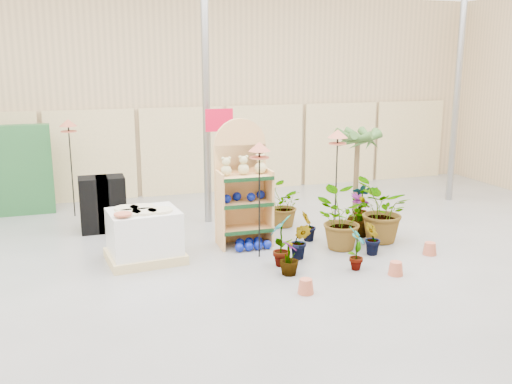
# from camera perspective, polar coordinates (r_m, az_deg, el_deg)

# --- Properties ---
(room) EXTENTS (15.20, 12.10, 4.70)m
(room) POSITION_cam_1_polar(r_m,az_deg,el_deg) (8.18, -0.69, 7.26)
(room) COLOR gray
(room) RESTS_ON ground
(display_shelf) EXTENTS (0.89, 0.58, 2.11)m
(display_shelf) POSITION_cam_1_polar(r_m,az_deg,el_deg) (9.53, -1.42, 0.47)
(display_shelf) COLOR tan
(display_shelf) RESTS_ON ground
(teddy_bears) EXTENTS (0.77, 0.20, 0.32)m
(teddy_bears) POSITION_cam_1_polar(r_m,az_deg,el_deg) (9.37, -1.13, 2.56)
(teddy_bears) COLOR beige
(teddy_bears) RESTS_ON display_shelf
(gazing_balls_shelf) EXTENTS (0.77, 0.26, 0.15)m
(gazing_balls_shelf) POSITION_cam_1_polar(r_m,az_deg,el_deg) (9.45, -1.21, -0.47)
(gazing_balls_shelf) COLOR #09198F
(gazing_balls_shelf) RESTS_ON display_shelf
(gazing_balls_floor) EXTENTS (0.63, 0.39, 0.15)m
(gazing_balls_floor) POSITION_cam_1_polar(r_m,az_deg,el_deg) (9.44, -0.45, -5.25)
(gazing_balls_floor) COLOR #09198F
(gazing_balls_floor) RESTS_ON ground
(pallet_stack) EXTENTS (1.21, 1.04, 0.84)m
(pallet_stack) POSITION_cam_1_polar(r_m,az_deg,el_deg) (8.96, -11.11, -4.30)
(pallet_stack) COLOR #D1B97F
(pallet_stack) RESTS_ON ground
(charcoal_planters) EXTENTS (0.80, 0.50, 1.00)m
(charcoal_planters) POSITION_cam_1_polar(r_m,az_deg,el_deg) (10.66, -15.08, -1.17)
(charcoal_planters) COLOR black
(charcoal_planters) RESTS_ON ground
(offer_sign) EXTENTS (0.50, 0.08, 2.20)m
(offer_sign) POSITION_cam_1_polar(r_m,az_deg,el_deg) (10.26, -3.69, 4.81)
(offer_sign) COLOR gray
(offer_sign) RESTS_ON ground
(bird_table_front) EXTENTS (0.34, 0.34, 1.83)m
(bird_table_front) POSITION_cam_1_polar(r_m,az_deg,el_deg) (8.67, 0.34, 4.16)
(bird_table_front) COLOR black
(bird_table_front) RESTS_ON ground
(bird_table_right) EXTENTS (0.34, 0.34, 1.91)m
(bird_table_right) POSITION_cam_1_polar(r_m,az_deg,el_deg) (9.68, 8.16, 5.41)
(bird_table_right) COLOR black
(bird_table_right) RESTS_ON ground
(bird_table_back) EXTENTS (0.34, 0.34, 1.93)m
(bird_table_back) POSITION_cam_1_polar(r_m,az_deg,el_deg) (11.61, -18.26, 6.27)
(bird_table_back) COLOR black
(bird_table_back) RESTS_ON ground
(palm) EXTENTS (0.70, 0.70, 1.88)m
(palm) POSITION_cam_1_polar(r_m,az_deg,el_deg) (10.89, 10.14, 5.37)
(palm) COLOR brown
(palm) RESTS_ON ground
(potted_plant_0) EXTENTS (0.47, 0.51, 0.81)m
(potted_plant_0) POSITION_cam_1_polar(r_m,az_deg,el_deg) (8.60, 2.52, -4.81)
(potted_plant_0) COLOR #385F27
(potted_plant_0) RESTS_ON ground
(potted_plant_1) EXTENTS (0.41, 0.40, 0.58)m
(potted_plant_1) POSITION_cam_1_polar(r_m,az_deg,el_deg) (8.92, 4.46, -4.91)
(potted_plant_1) COLOR #385F27
(potted_plant_1) RESTS_ON ground
(potted_plant_2) EXTENTS (1.17, 1.19, 1.00)m
(potted_plant_2) POSITION_cam_1_polar(r_m,az_deg,el_deg) (9.41, 8.28, -2.74)
(potted_plant_2) COLOR #385F27
(potted_plant_2) RESTS_ON ground
(potted_plant_3) EXTENTS (0.59, 0.59, 0.76)m
(potted_plant_3) POSITION_cam_1_polar(r_m,az_deg,el_deg) (10.20, 10.27, -2.26)
(potted_plant_3) COLOR #385F27
(potted_plant_3) RESTS_ON ground
(potted_plant_4) EXTENTS (0.45, 0.36, 0.76)m
(potted_plant_4) POSITION_cam_1_polar(r_m,az_deg,el_deg) (11.08, 10.54, -1.03)
(potted_plant_4) COLOR #385F27
(potted_plant_4) RESTS_ON ground
(potted_plant_5) EXTENTS (0.37, 0.38, 0.54)m
(potted_plant_5) POSITION_cam_1_polar(r_m,az_deg,el_deg) (9.80, 5.27, -3.40)
(potted_plant_5) COLOR #385F27
(potted_plant_5) RESTS_ON ground
(potted_plant_6) EXTENTS (0.86, 0.79, 0.82)m
(potted_plant_6) POSITION_cam_1_polar(r_m,az_deg,el_deg) (10.58, 2.62, -1.33)
(potted_plant_6) COLOR #385F27
(potted_plant_6) RESTS_ON ground
(potted_plant_7) EXTENTS (0.30, 0.30, 0.52)m
(potted_plant_7) POSITION_cam_1_polar(r_m,az_deg,el_deg) (8.29, 3.35, -6.56)
(potted_plant_7) COLOR #385F27
(potted_plant_7) RESTS_ON ground
(potted_plant_8) EXTENTS (0.39, 0.42, 0.66)m
(potted_plant_8) POSITION_cam_1_polar(r_m,az_deg,el_deg) (8.56, 10.04, -5.61)
(potted_plant_8) COLOR #385F27
(potted_plant_8) RESTS_ON ground
(potted_plant_9) EXTENTS (0.34, 0.38, 0.56)m
(potted_plant_9) POSITION_cam_1_polar(r_m,az_deg,el_deg) (9.25, 11.61, -4.58)
(potted_plant_9) COLOR #385F27
(potted_plant_9) RESTS_ON ground
(potted_plant_10) EXTENTS (1.30, 1.33, 1.12)m
(potted_plant_10) POSITION_cam_1_polar(r_m,az_deg,el_deg) (9.85, 12.59, -1.85)
(potted_plant_10) COLOR #385F27
(potted_plant_10) RESTS_ON ground
(potted_plant_11) EXTENTS (0.40, 0.40, 0.57)m
(potted_plant_11) POSITION_cam_1_polar(r_m,az_deg,el_deg) (10.05, -0.72, -2.82)
(potted_plant_11) COLOR #385F27
(potted_plant_11) RESTS_ON ground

